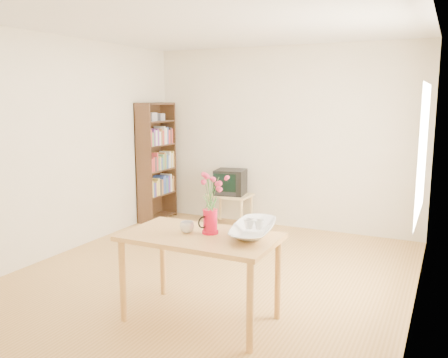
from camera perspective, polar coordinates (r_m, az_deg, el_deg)
The scene contains 11 objects.
room at distance 4.84m, azimuth -1.21°, elevation 2.96°, with size 4.50×4.50×4.50m.
table at distance 3.99m, azimuth -2.86°, elevation -7.97°, with size 1.28×0.73×0.75m.
tv_stand at distance 7.05m, azimuth 0.78°, elevation -2.43°, with size 0.60×0.45×0.46m.
bookshelf at distance 7.34m, azimuth -8.10°, elevation 1.56°, with size 0.28×0.70×1.80m.
pitcher at distance 3.98m, azimuth -1.67°, elevation -5.24°, with size 0.14×0.21×0.21m.
flowers at distance 3.91m, azimuth -1.69°, elevation -1.41°, with size 0.24×0.24×0.34m, color #EF3868, non-canonical shape.
mug at distance 4.03m, azimuth -4.48°, elevation -5.79°, with size 0.12×0.12×0.09m, color white.
bowl at distance 3.93m, azimuth 3.57°, elevation -3.34°, with size 0.50×0.50×0.47m, color white.
teacup_a at distance 3.96m, azimuth 3.03°, elevation -3.90°, with size 0.08×0.08×0.07m, color white.
teacup_b at distance 3.95m, azimuth 4.28°, elevation -3.98°, with size 0.07×0.07×0.07m, color white.
television at distance 7.01m, azimuth 0.82°, elevation -0.31°, with size 0.48×0.46×0.37m.
Camera 1 is at (2.21, -4.27, 1.87)m, focal length 38.00 mm.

